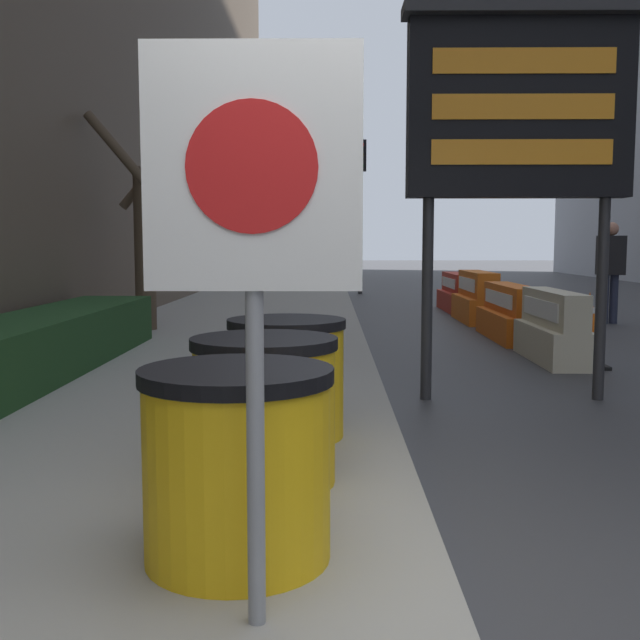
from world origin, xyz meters
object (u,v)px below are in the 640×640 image
(jersey_barrier_orange_far, at_px, (511,315))
(traffic_cone_near, at_px, (593,344))
(warning_sign, at_px, (253,215))
(traffic_light_near_curb, at_px, (361,184))
(traffic_cone_mid, at_px, (589,314))
(barrel_drum_foreground, at_px, (237,463))
(pedestrian_worker, at_px, (610,264))
(jersey_barrier_cream, at_px, (553,330))
(jersey_barrier_red_striped, at_px, (457,294))
(message_board, at_px, (519,110))
(jersey_barrier_orange_near, at_px, (478,300))
(barrel_drum_back, at_px, (287,377))
(barrel_drum_middle, at_px, (265,410))

(jersey_barrier_orange_far, xyz_separation_m, traffic_cone_near, (0.30, -2.61, -0.08))
(warning_sign, xyz_separation_m, traffic_light_near_curb, (1.12, 18.63, 1.56))
(traffic_cone_mid, bearing_deg, traffic_light_near_curb, 108.10)
(barrel_drum_foreground, relative_size, pedestrian_worker, 0.44)
(jersey_barrier_cream, relative_size, traffic_light_near_curb, 0.42)
(warning_sign, relative_size, jersey_barrier_orange_far, 0.90)
(traffic_light_near_curb, bearing_deg, jersey_barrier_red_striped, -71.14)
(traffic_cone_mid, relative_size, traffic_light_near_curb, 0.16)
(message_board, xyz_separation_m, jersey_barrier_orange_near, (1.03, 6.82, -2.17))
(barrel_drum_back, relative_size, message_board, 0.23)
(warning_sign, bearing_deg, jersey_barrier_orange_near, 75.27)
(message_board, relative_size, jersey_barrier_orange_near, 1.86)
(jersey_barrier_cream, xyz_separation_m, jersey_barrier_orange_near, (-0.00, 4.58, 0.02))
(barrel_drum_foreground, distance_m, barrel_drum_back, 1.93)
(jersey_barrier_orange_far, xyz_separation_m, jersey_barrier_orange_near, (-0.00, 2.50, 0.05))
(message_board, distance_m, jersey_barrier_red_striped, 9.35)
(barrel_drum_middle, bearing_deg, message_board, 54.57)
(jersey_barrier_orange_far, bearing_deg, barrel_drum_back, -115.68)
(jersey_barrier_orange_near, xyz_separation_m, pedestrian_worker, (2.26, -0.29, 0.65))
(warning_sign, bearing_deg, pedestrian_worker, 64.43)
(barrel_drum_foreground, xyz_separation_m, traffic_cone_mid, (4.36, 8.55, -0.20))
(message_board, relative_size, traffic_cone_mid, 5.10)
(jersey_barrier_orange_near, xyz_separation_m, traffic_cone_near, (0.30, -5.11, -0.12))
(traffic_cone_mid, relative_size, pedestrian_worker, 0.38)
(jersey_barrier_cream, bearing_deg, barrel_drum_middle, -120.97)
(jersey_barrier_cream, xyz_separation_m, traffic_cone_mid, (1.31, 2.54, -0.04))
(jersey_barrier_orange_near, relative_size, traffic_light_near_curb, 0.44)
(jersey_barrier_orange_far, bearing_deg, traffic_light_near_curb, 100.25)
(warning_sign, bearing_deg, traffic_cone_near, 61.79)
(warning_sign, distance_m, jersey_barrier_orange_far, 9.19)
(warning_sign, xyz_separation_m, message_board, (1.90, 4.32, 1.07))
(jersey_barrier_orange_near, bearing_deg, barrel_drum_back, -108.88)
(pedestrian_worker, bearing_deg, barrel_drum_back, -112.93)
(jersey_barrier_cream, bearing_deg, traffic_cone_mid, 62.72)
(warning_sign, height_order, traffic_cone_mid, warning_sign)
(barrel_drum_foreground, distance_m, message_board, 4.75)
(barrel_drum_back, xyz_separation_m, traffic_light_near_curb, (1.16, 16.17, 2.53))
(traffic_cone_mid, bearing_deg, jersey_barrier_orange_far, -160.80)
(barrel_drum_back, height_order, traffic_light_near_curb, traffic_light_near_curb)
(jersey_barrier_orange_near, distance_m, traffic_light_near_curb, 8.16)
(jersey_barrier_orange_near, xyz_separation_m, traffic_cone_mid, (1.31, -2.04, -0.07))
(barrel_drum_middle, bearing_deg, warning_sign, -86.19)
(jersey_barrier_red_striped, height_order, traffic_light_near_curb, traffic_light_near_curb)
(barrel_drum_back, bearing_deg, jersey_barrier_orange_near, 71.12)
(warning_sign, distance_m, traffic_cone_near, 6.94)
(barrel_drum_middle, height_order, traffic_light_near_curb, traffic_light_near_curb)
(barrel_drum_foreground, height_order, barrel_drum_middle, same)
(barrel_drum_back, relative_size, jersey_barrier_red_striped, 0.39)
(message_board, xyz_separation_m, jersey_barrier_orange_far, (1.03, 4.32, -2.22))
(barrel_drum_middle, distance_m, barrel_drum_back, 0.96)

